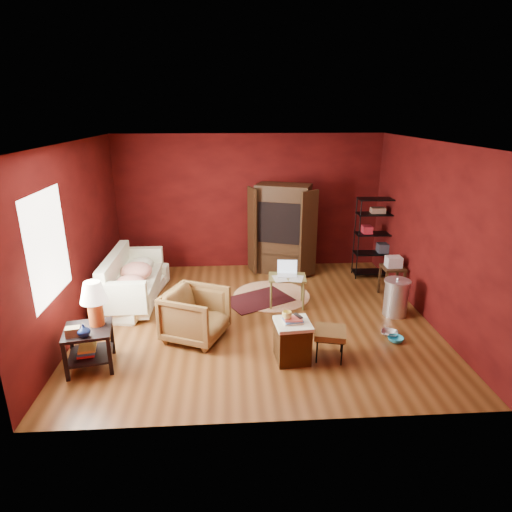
# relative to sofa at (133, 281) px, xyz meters

# --- Properties ---
(room) EXTENTS (5.54, 5.04, 2.84)m
(room) POSITION_rel_sofa_xyz_m (2.11, -0.80, 1.03)
(room) COLOR brown
(room) RESTS_ON ground
(sofa) EXTENTS (0.86, 1.98, 0.75)m
(sofa) POSITION_rel_sofa_xyz_m (0.00, 0.00, 0.00)
(sofa) COLOR white
(sofa) RESTS_ON ground
(armchair) EXTENTS (1.02, 1.05, 0.83)m
(armchair) POSITION_rel_sofa_xyz_m (1.21, -1.40, 0.04)
(armchair) COLOR black
(armchair) RESTS_ON ground
(pet_bowl_steel) EXTENTS (0.25, 0.16, 0.25)m
(pet_bowl_steel) POSITION_rel_sofa_xyz_m (4.12, -1.51, -0.25)
(pet_bowl_steel) COLOR #BBBDC2
(pet_bowl_steel) RESTS_ON ground
(pet_bowl_turquoise) EXTENTS (0.24, 0.10, 0.23)m
(pet_bowl_turquoise) POSITION_rel_sofa_xyz_m (4.15, -1.70, -0.26)
(pet_bowl_turquoise) COLOR teal
(pet_bowl_turquoise) RESTS_ON ground
(vase) EXTENTS (0.19, 0.20, 0.16)m
(vase) POSITION_rel_sofa_xyz_m (-0.11, -2.26, 0.26)
(vase) COLOR #0E1A46
(vase) RESTS_ON side_table
(mug) EXTENTS (0.16, 0.14, 0.13)m
(mug) POSITION_rel_sofa_xyz_m (2.46, -2.09, 0.32)
(mug) COLOR #FFEE7C
(mug) RESTS_ON hamper
(side_table) EXTENTS (0.69, 0.69, 1.16)m
(side_table) POSITION_rel_sofa_xyz_m (-0.08, -2.01, 0.32)
(side_table) COLOR black
(side_table) RESTS_ON ground
(sofa_cushions) EXTENTS (0.79, 1.94, 0.81)m
(sofa_cushions) POSITION_rel_sofa_xyz_m (-0.01, -0.05, 0.02)
(sofa_cushions) COLOR white
(sofa_cushions) RESTS_ON sofa
(hamper) EXTENTS (0.50, 0.50, 0.65)m
(hamper) POSITION_rel_sofa_xyz_m (2.55, -2.08, -0.08)
(hamper) COLOR #492A11
(hamper) RESTS_ON ground
(footstool) EXTENTS (0.50, 0.50, 0.42)m
(footstool) POSITION_rel_sofa_xyz_m (3.07, -2.05, -0.01)
(footstool) COLOR black
(footstool) RESTS_ON ground
(rug_round) EXTENTS (1.59, 1.59, 0.01)m
(rug_round) POSITION_rel_sofa_xyz_m (2.48, 0.05, -0.37)
(rug_round) COLOR #F4ECCB
(rug_round) RESTS_ON ground
(rug_oriental) EXTENTS (1.36, 1.21, 0.01)m
(rug_oriental) POSITION_rel_sofa_xyz_m (2.22, -0.14, -0.36)
(rug_oriental) COLOR #491318
(rug_oriental) RESTS_ON ground
(laptop_desk) EXTENTS (0.67, 0.54, 0.78)m
(laptop_desk) POSITION_rel_sofa_xyz_m (2.70, -0.36, 0.11)
(laptop_desk) COLOR olive
(laptop_desk) RESTS_ON ground
(tv_armoire) EXTENTS (1.37, 1.05, 1.84)m
(tv_armoire) POSITION_rel_sofa_xyz_m (2.81, 1.29, 0.58)
(tv_armoire) COLOR #351E0F
(tv_armoire) RESTS_ON ground
(wire_shelving) EXTENTS (0.80, 0.37, 1.62)m
(wire_shelving) POSITION_rel_sofa_xyz_m (4.65, 0.91, 0.52)
(wire_shelving) COLOR black
(wire_shelving) RESTS_ON ground
(small_stand) EXTENTS (0.39, 0.39, 0.76)m
(small_stand) POSITION_rel_sofa_xyz_m (4.65, -0.09, 0.20)
(small_stand) COLOR #351E0F
(small_stand) RESTS_ON ground
(trash_can) EXTENTS (0.48, 0.48, 0.66)m
(trash_can) POSITION_rel_sofa_xyz_m (4.45, -0.83, -0.06)
(trash_can) COLOR white
(trash_can) RESTS_ON ground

